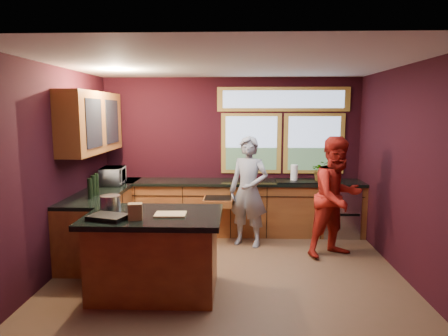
# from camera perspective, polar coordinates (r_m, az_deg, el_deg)

# --- Properties ---
(floor) EXTENTS (4.50, 4.50, 0.00)m
(floor) POSITION_cam_1_polar(r_m,az_deg,el_deg) (5.49, 0.65, -14.57)
(floor) COLOR brown
(floor) RESTS_ON ground
(room_shell) EXTENTS (4.52, 4.02, 2.71)m
(room_shell) POSITION_cam_1_polar(r_m,az_deg,el_deg) (5.44, -5.56, 4.73)
(room_shell) COLOR black
(room_shell) RESTS_ON ground
(back_counter) EXTENTS (4.50, 0.64, 0.93)m
(back_counter) POSITION_cam_1_polar(r_m,az_deg,el_deg) (6.96, 2.65, -5.61)
(back_counter) COLOR #613017
(back_counter) RESTS_ON floor
(left_counter) EXTENTS (0.64, 2.30, 0.93)m
(left_counter) POSITION_cam_1_polar(r_m,az_deg,el_deg) (6.48, -16.80, -6.99)
(left_counter) COLOR #613017
(left_counter) RESTS_ON floor
(island) EXTENTS (1.55, 1.05, 0.95)m
(island) POSITION_cam_1_polar(r_m,az_deg,el_deg) (4.83, -9.83, -11.84)
(island) COLOR #613017
(island) RESTS_ON floor
(person_grey) EXTENTS (0.74, 0.63, 1.74)m
(person_grey) POSITION_cam_1_polar(r_m,az_deg,el_deg) (6.27, 3.53, -3.36)
(person_grey) COLOR slate
(person_grey) RESTS_ON floor
(person_red) EXTENTS (1.07, 0.99, 1.76)m
(person_red) POSITION_cam_1_polar(r_m,az_deg,el_deg) (6.03, 15.85, -4.02)
(person_red) COLOR maroon
(person_red) RESTS_ON floor
(microwave) EXTENTS (0.39, 0.54, 0.28)m
(microwave) POSITION_cam_1_polar(r_m,az_deg,el_deg) (6.75, -15.59, -1.09)
(microwave) COLOR #999999
(microwave) RESTS_ON left_counter
(potted_plant) EXTENTS (0.31, 0.27, 0.35)m
(potted_plant) POSITION_cam_1_polar(r_m,az_deg,el_deg) (7.03, 13.65, -0.38)
(potted_plant) COLOR #999999
(potted_plant) RESTS_ON back_counter
(paper_towel) EXTENTS (0.12, 0.12, 0.28)m
(paper_towel) POSITION_cam_1_polar(r_m,az_deg,el_deg) (6.91, 9.99, -0.71)
(paper_towel) COLOR white
(paper_towel) RESTS_ON back_counter
(cutting_board) EXTENTS (0.36, 0.26, 0.02)m
(cutting_board) POSITION_cam_1_polar(r_m,az_deg,el_deg) (4.60, -7.65, -6.58)
(cutting_board) COLOR tan
(cutting_board) RESTS_ON island
(stock_pot) EXTENTS (0.24, 0.24, 0.18)m
(stock_pot) POSITION_cam_1_polar(r_m,az_deg,el_deg) (4.95, -15.90, -4.82)
(stock_pot) COLOR #A8A7AC
(stock_pot) RESTS_ON island
(paper_bag) EXTENTS (0.17, 0.15, 0.18)m
(paper_bag) POSITION_cam_1_polar(r_m,az_deg,el_deg) (4.47, -12.56, -6.10)
(paper_bag) COLOR brown
(paper_bag) RESTS_ON island
(black_tray) EXTENTS (0.46, 0.38, 0.05)m
(black_tray) POSITION_cam_1_polar(r_m,az_deg,el_deg) (4.57, -16.21, -6.76)
(black_tray) COLOR black
(black_tray) RESTS_ON island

